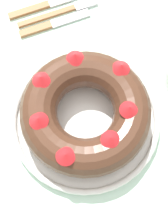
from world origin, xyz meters
TOP-DOWN VIEW (x-y plane):
  - ground_plane at (0.00, 0.00)m, footprint 8.00×8.00m
  - dining_table at (0.00, 0.00)m, footprint 1.56×1.21m
  - serving_dish at (0.03, -0.00)m, footprint 0.29×0.29m
  - bundt_cake at (0.03, -0.00)m, footprint 0.24×0.24m
  - fork at (-0.24, 0.05)m, footprint 0.02×0.19m
  - serving_knife at (-0.27, 0.02)m, footprint 0.02×0.21m
  - cake_knife at (-0.21, 0.01)m, footprint 0.02×0.16m

SIDE VIEW (x-z plane):
  - ground_plane at x=0.00m, z-range 0.00..0.00m
  - dining_table at x=0.00m, z-range 0.30..1.05m
  - fork at x=-0.24m, z-range 0.75..0.75m
  - serving_knife at x=-0.27m, z-range 0.75..0.75m
  - cake_knife at x=-0.21m, z-range 0.75..0.75m
  - serving_dish at x=0.03m, z-range 0.75..0.77m
  - bundt_cake at x=0.03m, z-range 0.76..0.84m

